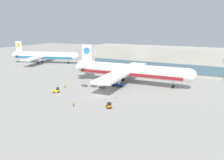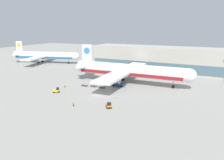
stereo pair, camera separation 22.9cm
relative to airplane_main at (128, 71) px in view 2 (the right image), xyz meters
The scene contains 13 objects.
ground_plane 23.26m from the airplane_main, 97.28° to the right, with size 400.00×400.00×0.00m, color #9E9B93.
terminal_building 37.01m from the airplane_main, 72.67° to the left, with size 90.00×18.20×14.00m.
airplane_main is the anchor object (origin of this frame).
airplane_distant 79.57m from the airplane_main, 160.77° to the left, with size 50.33×42.94×15.10m.
scissor_lift_loader 7.77m from the airplane_main, 101.07° to the right, with size 5.32×3.55×4.90m.
baggage_tug_foreground 32.83m from the airplane_main, 126.71° to the right, with size 2.81×2.60×2.00m.
baggage_tug_mid 32.80m from the airplane_main, 77.87° to the right, with size 2.67×2.79×2.00m.
baggage_dolly_lead 20.54m from the airplane_main, 138.56° to the right, with size 3.77×1.85×0.48m.
baggage_dolly_second 17.13m from the airplane_main, 131.28° to the right, with size 3.77×1.85×0.48m.
baggage_dolly_third 15.02m from the airplane_main, 118.39° to the right, with size 3.77×1.85×0.48m.
ground_crew_near 36.17m from the airplane_main, 96.72° to the right, with size 0.56×0.28×1.70m.
ground_crew_far 28.61m from the airplane_main, 138.03° to the right, with size 0.55×0.31×1.85m.
traffic_cone_near 22.53m from the airplane_main, 77.94° to the right, with size 0.40×0.40×0.74m.
Camera 2 is at (40.11, -67.74, 25.52)m, focal length 35.00 mm.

